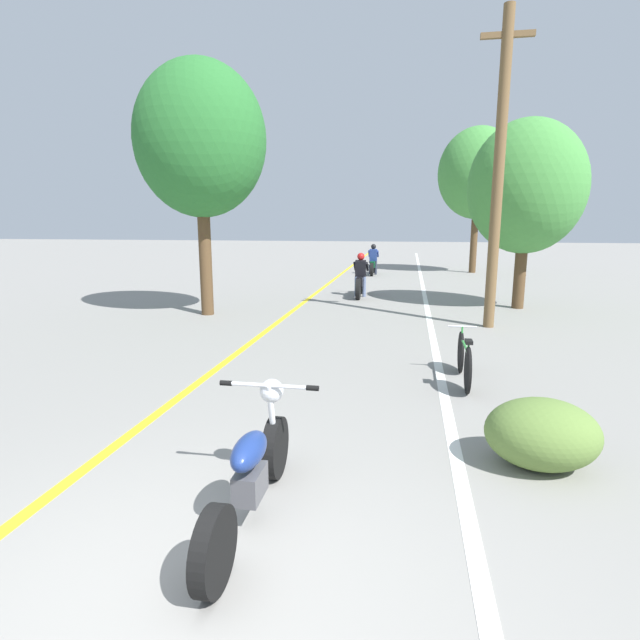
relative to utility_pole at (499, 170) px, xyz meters
The scene contains 12 objects.
ground_plane 10.57m from the utility_pole, 109.15° to the right, with size 120.00×120.00×0.00m, color gray.
lane_stripe_center 7.09m from the utility_pole, 143.78° to the left, with size 0.14×48.00×0.01m, color yellow.
lane_stripe_edge 5.23m from the utility_pole, 109.94° to the left, with size 0.14×48.00×0.01m, color white.
utility_pole is the anchor object (origin of this frame).
roadside_tree_right_near 3.07m from the utility_pole, 66.94° to the left, with size 3.12×2.81×5.12m.
roadside_tree_right_far 13.12m from the utility_pole, 84.98° to the left, with size 3.64×3.27×6.71m.
roadside_tree_left 7.12m from the utility_pole, behind, with size 3.29×2.96×6.29m.
roadside_bush 7.65m from the utility_pole, 94.29° to the right, with size 1.10×0.88×0.70m.
motorcycle_foreground 9.37m from the utility_pole, 110.31° to the right, with size 0.91×2.13×1.00m.
motorcycle_rider_lead 6.24m from the utility_pole, 128.38° to the left, with size 0.50×2.08×1.42m.
motorcycle_rider_far 12.23m from the utility_pole, 107.15° to the left, with size 0.50×2.13×1.40m.
bicycle_parked 5.43m from the utility_pole, 103.05° to the right, with size 0.44×1.70×0.78m.
Camera 1 is at (1.39, -2.45, 2.41)m, focal length 28.00 mm.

